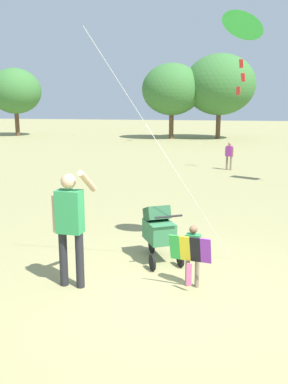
{
  "coord_description": "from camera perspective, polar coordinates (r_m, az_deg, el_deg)",
  "views": [
    {
      "loc": [
        0.71,
        -5.57,
        2.83
      ],
      "look_at": [
        -0.58,
        1.21,
        1.3
      ],
      "focal_mm": 38.02,
      "sensor_mm": 36.0,
      "label": 1
    }
  ],
  "objects": [
    {
      "name": "person_red_shirt",
      "position": [
        17.62,
        11.88,
        5.3
      ],
      "size": [
        0.35,
        0.25,
        1.19
      ],
      "color": "#7F705B",
      "rests_on": "ground"
    },
    {
      "name": "treeline_distant",
      "position": [
        32.88,
        18.58,
        13.58
      ],
      "size": [
        42.98,
        5.17,
        6.44
      ],
      "color": "brown",
      "rests_on": "ground"
    },
    {
      "name": "ground_plane",
      "position": [
        6.29,
        3.21,
        -14.28
      ],
      "size": [
        120.0,
        120.0,
        0.0
      ],
      "primitive_type": "plane",
      "color": "#938E5B"
    },
    {
      "name": "kite_adult_black",
      "position": [
        7.35,
        13.56,
        21.55
      ],
      "size": [
        2.71,
        1.97,
        4.29
      ],
      "color": "green",
      "rests_on": "ground"
    },
    {
      "name": "person_adult_flyer",
      "position": [
        6.28,
        -10.32,
        -3.87
      ],
      "size": [
        0.61,
        0.54,
        1.87
      ],
      "color": "#232328",
      "rests_on": "ground"
    },
    {
      "name": "child_with_butterfly_kite",
      "position": [
        6.34,
        6.79,
        -8.21
      ],
      "size": [
        0.65,
        0.39,
        1.0
      ],
      "color": "#7F705B",
      "rests_on": "ground"
    },
    {
      "name": "stroller",
      "position": [
        7.35,
        2.08,
        -5.12
      ],
      "size": [
        0.84,
        1.09,
        1.03
      ],
      "color": "black",
      "rests_on": "ground"
    }
  ]
}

